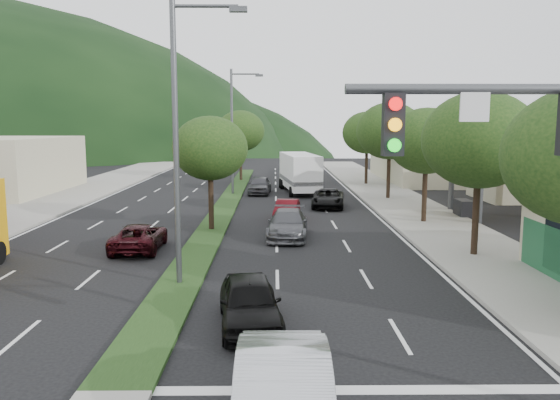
{
  "coord_description": "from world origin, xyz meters",
  "views": [
    {
      "loc": [
        3.4,
        -10.89,
        5.72
      ],
      "look_at": [
        3.63,
        11.54,
        2.58
      ],
      "focal_mm": 35.0,
      "sensor_mm": 36.0,
      "label": 1
    }
  ],
  "objects_px": {
    "car_queue_e": "(260,185)",
    "car_queue_f": "(307,179)",
    "tree_r_d": "(390,131)",
    "car_queue_d": "(328,198)",
    "tree_med_far": "(240,131)",
    "streetlight_near": "(181,128)",
    "tree_r_c": "(426,141)",
    "sedan_silver": "(283,400)",
    "car_queue_c": "(287,210)",
    "streetlight_mid": "(234,125)",
    "suv_maroon": "(139,237)",
    "car_queue_a": "(250,302)",
    "car_queue_b": "(288,224)",
    "tree_med_near": "(210,148)",
    "tree_r_b": "(479,140)",
    "tree_r_e": "(367,133)",
    "motorhome": "(300,172)"
  },
  "relations": [
    {
      "from": "car_queue_e",
      "to": "car_queue_f",
      "type": "bearing_deg",
      "value": 54.03
    },
    {
      "from": "tree_r_d",
      "to": "car_queue_d",
      "type": "relative_size",
      "value": 1.56
    },
    {
      "from": "car_queue_e",
      "to": "tree_med_far",
      "type": "bearing_deg",
      "value": 105.7
    },
    {
      "from": "streetlight_near",
      "to": "tree_r_c",
      "type": "bearing_deg",
      "value": 45.49
    },
    {
      "from": "sedan_silver",
      "to": "car_queue_e",
      "type": "height_order",
      "value": "sedan_silver"
    },
    {
      "from": "streetlight_near",
      "to": "car_queue_c",
      "type": "relative_size",
      "value": 2.73
    },
    {
      "from": "tree_med_far",
      "to": "car_queue_c",
      "type": "relative_size",
      "value": 1.89
    },
    {
      "from": "streetlight_mid",
      "to": "sedan_silver",
      "type": "xyz_separation_m",
      "value": [
        3.35,
        -34.75,
        -4.76
      ]
    },
    {
      "from": "sedan_silver",
      "to": "suv_maroon",
      "type": "relative_size",
      "value": 1.13
    },
    {
      "from": "car_queue_a",
      "to": "car_queue_b",
      "type": "relative_size",
      "value": 0.87
    },
    {
      "from": "car_queue_b",
      "to": "car_queue_d",
      "type": "distance_m",
      "value": 10.45
    },
    {
      "from": "tree_med_near",
      "to": "car_queue_a",
      "type": "height_order",
      "value": "tree_med_near"
    },
    {
      "from": "tree_r_b",
      "to": "tree_r_e",
      "type": "height_order",
      "value": "tree_r_b"
    },
    {
      "from": "tree_r_e",
      "to": "streetlight_near",
      "type": "xyz_separation_m",
      "value": [
        -11.79,
        -32.0,
        0.69
      ]
    },
    {
      "from": "suv_maroon",
      "to": "tree_r_b",
      "type": "bearing_deg",
      "value": 172.59
    },
    {
      "from": "sedan_silver",
      "to": "car_queue_a",
      "type": "distance_m",
      "value": 5.82
    },
    {
      "from": "suv_maroon",
      "to": "car_queue_d",
      "type": "xyz_separation_m",
      "value": [
        9.86,
        12.69,
        0.03
      ]
    },
    {
      "from": "car_queue_f",
      "to": "tree_r_c",
      "type": "bearing_deg",
      "value": -74.57
    },
    {
      "from": "tree_r_c",
      "to": "car_queue_d",
      "type": "bearing_deg",
      "value": 128.22
    },
    {
      "from": "car_queue_c",
      "to": "car_queue_d",
      "type": "distance_m",
      "value": 5.8
    },
    {
      "from": "car_queue_a",
      "to": "car_queue_b",
      "type": "height_order",
      "value": "car_queue_a"
    },
    {
      "from": "streetlight_mid",
      "to": "car_queue_f",
      "type": "distance_m",
      "value": 9.63
    },
    {
      "from": "tree_med_far",
      "to": "car_queue_a",
      "type": "height_order",
      "value": "tree_med_far"
    },
    {
      "from": "tree_r_d",
      "to": "tree_r_c",
      "type": "bearing_deg",
      "value": -90.0
    },
    {
      "from": "sedan_silver",
      "to": "tree_r_e",
      "type": "bearing_deg",
      "value": 78.63
    },
    {
      "from": "tree_r_d",
      "to": "tree_r_b",
      "type": "bearing_deg",
      "value": -90.0
    },
    {
      "from": "tree_med_near",
      "to": "sedan_silver",
      "type": "height_order",
      "value": "tree_med_near"
    },
    {
      "from": "tree_med_far",
      "to": "tree_r_b",
      "type": "bearing_deg",
      "value": -69.44
    },
    {
      "from": "car_queue_a",
      "to": "car_queue_d",
      "type": "relative_size",
      "value": 0.91
    },
    {
      "from": "streetlight_near",
      "to": "car_queue_c",
      "type": "xyz_separation_m",
      "value": [
        3.93,
        13.25,
        -4.98
      ]
    },
    {
      "from": "car_queue_d",
      "to": "car_queue_b",
      "type": "bearing_deg",
      "value": -99.62
    },
    {
      "from": "tree_med_near",
      "to": "suv_maroon",
      "type": "xyz_separation_m",
      "value": [
        -2.78,
        -4.45,
        -3.82
      ]
    },
    {
      "from": "tree_r_d",
      "to": "car_queue_f",
      "type": "xyz_separation_m",
      "value": [
        -5.65,
        8.61,
        -4.45
      ]
    },
    {
      "from": "tree_r_b",
      "to": "tree_r_e",
      "type": "bearing_deg",
      "value": 90.0
    },
    {
      "from": "streetlight_near",
      "to": "car_queue_e",
      "type": "distance_m",
      "value": 26.14
    },
    {
      "from": "tree_med_near",
      "to": "car_queue_a",
      "type": "bearing_deg",
      "value": -79.12
    },
    {
      "from": "tree_r_e",
      "to": "motorhome",
      "type": "relative_size",
      "value": 0.78
    },
    {
      "from": "tree_r_c",
      "to": "tree_med_near",
      "type": "relative_size",
      "value": 1.08
    },
    {
      "from": "tree_r_d",
      "to": "streetlight_near",
      "type": "distance_m",
      "value": 24.97
    },
    {
      "from": "tree_r_e",
      "to": "car_queue_c",
      "type": "height_order",
      "value": "tree_r_e"
    },
    {
      "from": "tree_r_c",
      "to": "tree_r_e",
      "type": "distance_m",
      "value": 20.0
    },
    {
      "from": "car_queue_a",
      "to": "sedan_silver",
      "type": "bearing_deg",
      "value": -88.07
    },
    {
      "from": "tree_med_far",
      "to": "car_queue_f",
      "type": "distance_m",
      "value": 9.36
    },
    {
      "from": "tree_r_c",
      "to": "streetlight_mid",
      "type": "bearing_deg",
      "value": 132.22
    },
    {
      "from": "tree_r_c",
      "to": "tree_r_e",
      "type": "relative_size",
      "value": 0.97
    },
    {
      "from": "tree_r_c",
      "to": "tree_r_e",
      "type": "xyz_separation_m",
      "value": [
        0.0,
        20.0,
        0.14
      ]
    },
    {
      "from": "streetlight_mid",
      "to": "car_queue_c",
      "type": "relative_size",
      "value": 2.73
    },
    {
      "from": "tree_r_d",
      "to": "car_queue_b",
      "type": "xyz_separation_m",
      "value": [
        -7.94,
        -13.75,
        -4.49
      ]
    },
    {
      "from": "sedan_silver",
      "to": "suv_maroon",
      "type": "bearing_deg",
      "value": 112.54
    },
    {
      "from": "suv_maroon",
      "to": "tree_med_far",
      "type": "bearing_deg",
      "value": -96.62
    }
  ]
}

